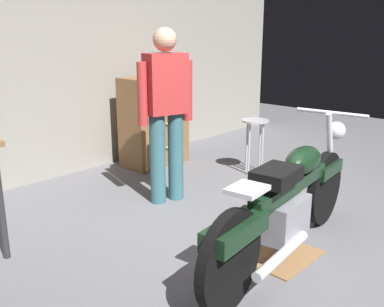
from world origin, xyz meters
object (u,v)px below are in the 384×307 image
at_px(motorcycle, 288,201).
at_px(person_standing, 166,109).
at_px(wooden_dresser, 154,121).
at_px(shop_stool, 255,132).

distance_m(motorcycle, person_standing, 1.56).
bearing_deg(wooden_dresser, motorcycle, -110.88).
distance_m(shop_stool, wooden_dresser, 1.26).
relative_size(person_standing, shop_stool, 2.61).
bearing_deg(motorcycle, wooden_dresser, 62.66).
relative_size(person_standing, wooden_dresser, 1.52).
bearing_deg(shop_stool, motorcycle, -138.09).
distance_m(person_standing, shop_stool, 1.39).
distance_m(person_standing, wooden_dresser, 1.32).
xyz_separation_m(person_standing, wooden_dresser, (0.76, 1.02, -0.38)).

